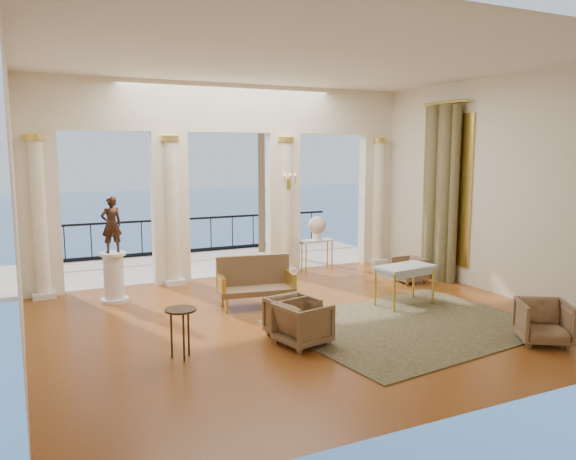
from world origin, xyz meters
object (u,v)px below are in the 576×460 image
game_table (405,270)px  console_table (317,245)px  armchair_d (303,321)px  pedestal (114,278)px  armchair_a (293,315)px  armchair_c (409,268)px  side_table (181,316)px  armchair_b (544,320)px  settee (255,282)px  statue (111,225)px

game_table → console_table: 3.54m
armchair_d → pedestal: 4.46m
armchair_a → armchair_c: (4.09, 2.26, -0.04)m
armchair_a → side_table: bearing=174.3°
armchair_c → armchair_b: bearing=-8.9°
console_table → armchair_b: bearing=-86.0°
armchair_c → pedestal: size_ratio=0.64×
armchair_b → settee: settee is taller
armchair_b → console_table: (-0.60, 6.26, 0.28)m
statue → console_table: statue is taller
console_table → armchair_a: bearing=-124.6°
game_table → console_table: bearing=82.3°
console_table → side_table: bearing=-137.9°
game_table → pedestal: bearing=144.0°
armchair_a → armchair_b: (3.39, -1.96, 0.01)m
armchair_b → armchair_c: 4.29m
armchair_a → statue: bearing=113.0°
armchair_b → pedestal: pedestal is taller
settee → console_table: size_ratio=1.84×
statue → side_table: bearing=86.1°
settee → pedestal: bearing=157.9°
game_table → pedestal: size_ratio=1.22×
statue → armchair_b: bearing=126.0°
game_table → side_table: 4.74m
pedestal → armchair_b: bearing=-43.8°
armchair_c → pedestal: 6.46m
armchair_d → console_table: (2.81, 4.68, 0.28)m
armchair_c → settee: (-3.93, -0.29, 0.16)m
settee → console_table: 3.50m
armchair_b → armchair_c: bearing=113.1°
settee → game_table: settee is taller
side_table → console_table: bearing=43.6°
pedestal → side_table: size_ratio=1.35×
armchair_b → statue: bearing=168.6°
pedestal → console_table: (5.05, 0.83, 0.17)m
statue → pedestal: bearing=124.9°
armchair_b → game_table: (-0.60, 2.71, 0.33)m
armchair_a → armchair_b: size_ratio=0.97×
settee → game_table: bearing=-15.6°
armchair_c → console_table: 2.43m
armchair_a → game_table: 2.91m
armchair_b → game_table: size_ratio=0.62×
console_table → side_table: console_table is taller
side_table → settee: bearing=46.3°
armchair_a → armchair_b: armchair_b is taller
armchair_d → game_table: 3.05m
armchair_c → console_table: size_ratio=0.76×
armchair_a → side_table: size_ratio=0.98×
armchair_d → game_table: size_ratio=0.61×
pedestal → armchair_d: bearing=-59.8°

